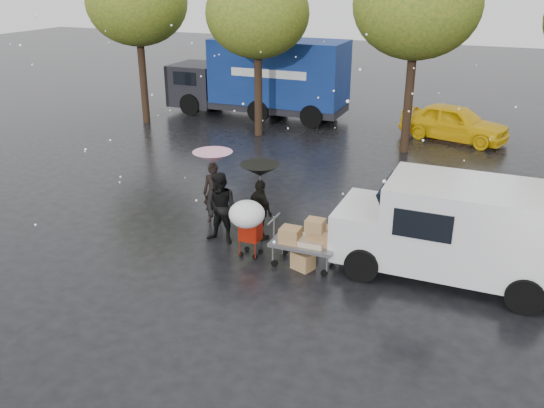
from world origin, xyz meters
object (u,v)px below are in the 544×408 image
at_px(shopping_cart, 247,217).
at_px(blue_truck, 262,78).
at_px(person_black, 260,210).
at_px(vendor_cart, 308,238).
at_px(person_pink, 214,193).
at_px(white_van, 457,229).
at_px(yellow_taxi, 454,122).

relative_size(shopping_cart, blue_truck, 0.18).
distance_m(person_black, vendor_cart, 1.83).
relative_size(person_black, shopping_cart, 1.08).
xyz_separation_m(person_pink, vendor_cart, (3.16, -1.44, -0.10)).
height_order(person_black, white_van, white_van).
relative_size(vendor_cart, yellow_taxi, 0.36).
relative_size(person_black, vendor_cart, 1.04).
height_order(person_black, yellow_taxi, person_black).
bearing_deg(yellow_taxi, person_black, 177.72).
relative_size(person_black, yellow_taxi, 0.37).
bearing_deg(person_pink, white_van, -23.52).
bearing_deg(person_pink, person_black, -35.89).
bearing_deg(person_pink, vendor_cart, -42.27).
bearing_deg(person_pink, yellow_taxi, 47.48).
height_order(vendor_cart, blue_truck, blue_truck).
distance_m(shopping_cart, white_van, 4.66).
bearing_deg(yellow_taxi, shopping_cart, 179.80).
bearing_deg(vendor_cart, person_pink, 155.46).
bearing_deg(shopping_cart, blue_truck, 112.37).
bearing_deg(shopping_cart, vendor_cart, 6.84).
relative_size(person_pink, yellow_taxi, 0.39).
relative_size(shopping_cart, white_van, 0.30).
distance_m(person_pink, shopping_cart, 2.39).
xyz_separation_m(person_black, vendor_cart, (1.58, -0.92, -0.06)).
distance_m(white_van, yellow_taxi, 11.55).
xyz_separation_m(person_pink, shopping_cart, (1.74, -1.61, 0.24)).
relative_size(white_van, blue_truck, 0.59).
bearing_deg(blue_truck, white_van, -50.78).
distance_m(shopping_cart, yellow_taxi, 12.86).
bearing_deg(blue_truck, person_black, -66.46).
bearing_deg(blue_truck, yellow_taxi, -5.18).
relative_size(person_pink, shopping_cart, 1.13).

